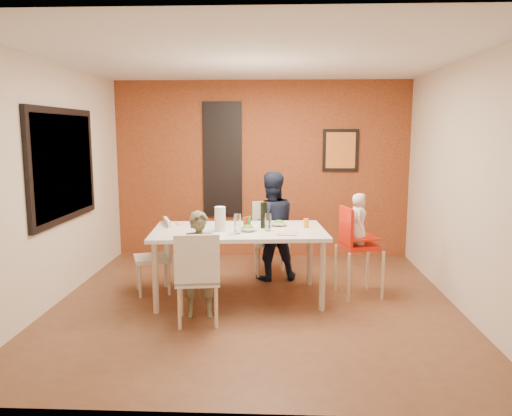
{
  "coord_description": "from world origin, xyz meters",
  "views": [
    {
      "loc": [
        0.25,
        -5.44,
        1.94
      ],
      "look_at": [
        0.0,
        0.3,
        1.05
      ],
      "focal_mm": 35.0,
      "sensor_mm": 36.0,
      "label": 1
    }
  ],
  "objects_px": {
    "chair_left": "(159,252)",
    "child_near": "(200,264)",
    "chair_far": "(270,234)",
    "paper_towel_roll": "(220,219)",
    "toddler": "(359,219)",
    "dining_table": "(239,236)",
    "child_far": "(271,226)",
    "high_chair": "(356,243)",
    "wine_bottle": "(264,215)",
    "chair_near": "(197,274)"
  },
  "relations": [
    {
      "from": "toddler",
      "to": "wine_bottle",
      "type": "bearing_deg",
      "value": 102.48
    },
    {
      "from": "dining_table",
      "to": "child_far",
      "type": "relative_size",
      "value": 1.44
    },
    {
      "from": "toddler",
      "to": "wine_bottle",
      "type": "xyz_separation_m",
      "value": [
        -1.1,
        -0.07,
        0.04
      ]
    },
    {
      "from": "dining_table",
      "to": "wine_bottle",
      "type": "relative_size",
      "value": 6.79
    },
    {
      "from": "chair_near",
      "to": "chair_far",
      "type": "relative_size",
      "value": 0.97
    },
    {
      "from": "chair_far",
      "to": "child_far",
      "type": "height_order",
      "value": "child_far"
    },
    {
      "from": "dining_table",
      "to": "child_near",
      "type": "distance_m",
      "value": 0.72
    },
    {
      "from": "chair_left",
      "to": "high_chair",
      "type": "height_order",
      "value": "high_chair"
    },
    {
      "from": "chair_far",
      "to": "dining_table",
      "type": "bearing_deg",
      "value": -116.84
    },
    {
      "from": "chair_left",
      "to": "child_near",
      "type": "xyz_separation_m",
      "value": [
        0.62,
        -0.79,
        0.06
      ]
    },
    {
      "from": "chair_near",
      "to": "paper_towel_roll",
      "type": "xyz_separation_m",
      "value": [
        0.14,
        0.75,
        0.43
      ]
    },
    {
      "from": "child_near",
      "to": "wine_bottle",
      "type": "height_order",
      "value": "child_near"
    },
    {
      "from": "wine_bottle",
      "to": "chair_near",
      "type": "bearing_deg",
      "value": -124.22
    },
    {
      "from": "chair_far",
      "to": "toddler",
      "type": "distance_m",
      "value": 1.42
    },
    {
      "from": "child_far",
      "to": "chair_near",
      "type": "bearing_deg",
      "value": 54.21
    },
    {
      "from": "chair_far",
      "to": "paper_towel_roll",
      "type": "xyz_separation_m",
      "value": [
        -0.55,
        -1.13,
        0.41
      ]
    },
    {
      "from": "dining_table",
      "to": "paper_towel_roll",
      "type": "distance_m",
      "value": 0.31
    },
    {
      "from": "toddler",
      "to": "child_near",
      "type": "bearing_deg",
      "value": 122.26
    },
    {
      "from": "child_near",
      "to": "chair_near",
      "type": "bearing_deg",
      "value": -93.61
    },
    {
      "from": "paper_towel_roll",
      "to": "high_chair",
      "type": "bearing_deg",
      "value": 8.83
    },
    {
      "from": "child_near",
      "to": "child_far",
      "type": "xyz_separation_m",
      "value": [
        0.72,
        1.39,
        0.15
      ]
    },
    {
      "from": "chair_near",
      "to": "chair_left",
      "type": "distance_m",
      "value": 1.21
    },
    {
      "from": "toddler",
      "to": "paper_towel_roll",
      "type": "relative_size",
      "value": 2.16
    },
    {
      "from": "chair_left",
      "to": "high_chair",
      "type": "bearing_deg",
      "value": 68.66
    },
    {
      "from": "child_near",
      "to": "paper_towel_roll",
      "type": "bearing_deg",
      "value": 66.27
    },
    {
      "from": "high_chair",
      "to": "child_near",
      "type": "relative_size",
      "value": 0.95
    },
    {
      "from": "high_chair",
      "to": "child_near",
      "type": "bearing_deg",
      "value": 99.23
    },
    {
      "from": "chair_far",
      "to": "chair_left",
      "type": "bearing_deg",
      "value": -156.09
    },
    {
      "from": "child_far",
      "to": "paper_towel_roll",
      "type": "distance_m",
      "value": 1.08
    },
    {
      "from": "chair_left",
      "to": "paper_towel_roll",
      "type": "distance_m",
      "value": 0.95
    },
    {
      "from": "child_near",
      "to": "wine_bottle",
      "type": "distance_m",
      "value": 1.03
    },
    {
      "from": "child_near",
      "to": "dining_table",
      "type": "bearing_deg",
      "value": 52.54
    },
    {
      "from": "chair_left",
      "to": "chair_near",
      "type": "bearing_deg",
      "value": 11.34
    },
    {
      "from": "chair_near",
      "to": "wine_bottle",
      "type": "relative_size",
      "value": 3.15
    },
    {
      "from": "chair_far",
      "to": "toddler",
      "type": "bearing_deg",
      "value": -48.47
    },
    {
      "from": "chair_near",
      "to": "high_chair",
      "type": "distance_m",
      "value": 1.98
    },
    {
      "from": "dining_table",
      "to": "chair_left",
      "type": "height_order",
      "value": "chair_left"
    },
    {
      "from": "dining_table",
      "to": "toddler",
      "type": "relative_size",
      "value": 3.44
    },
    {
      "from": "paper_towel_roll",
      "to": "chair_near",
      "type": "bearing_deg",
      "value": -100.94
    },
    {
      "from": "chair_far",
      "to": "child_near",
      "type": "relative_size",
      "value": 0.88
    },
    {
      "from": "child_far",
      "to": "paper_towel_roll",
      "type": "xyz_separation_m",
      "value": [
        -0.56,
        -0.88,
        0.25
      ]
    },
    {
      "from": "dining_table",
      "to": "child_near",
      "type": "height_order",
      "value": "child_near"
    },
    {
      "from": "chair_far",
      "to": "wine_bottle",
      "type": "distance_m",
      "value": 1.04
    },
    {
      "from": "high_chair",
      "to": "wine_bottle",
      "type": "relative_size",
      "value": 3.53
    },
    {
      "from": "dining_table",
      "to": "wine_bottle",
      "type": "height_order",
      "value": "wine_bottle"
    },
    {
      "from": "child_far",
      "to": "toddler",
      "type": "relative_size",
      "value": 2.39
    },
    {
      "from": "chair_left",
      "to": "chair_far",
      "type": "bearing_deg",
      "value": 102.21
    },
    {
      "from": "chair_near",
      "to": "toddler",
      "type": "xyz_separation_m",
      "value": [
        1.74,
        1.0,
        0.4
      ]
    },
    {
      "from": "child_far",
      "to": "toddler",
      "type": "distance_m",
      "value": 1.23
    },
    {
      "from": "child_near",
      "to": "wine_bottle",
      "type": "xyz_separation_m",
      "value": [
        0.65,
        0.69,
        0.41
      ]
    }
  ]
}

